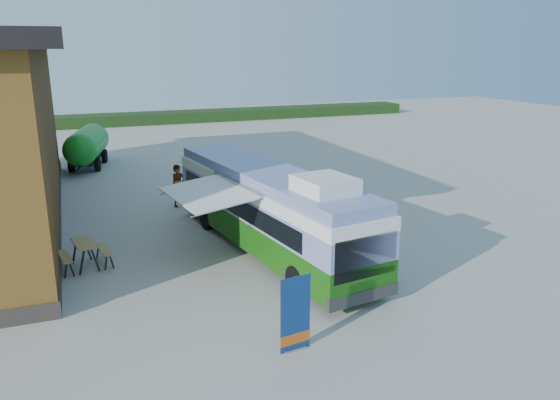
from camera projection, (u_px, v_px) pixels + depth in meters
name	position (u px, v px, depth m)	size (l,w,h in m)	color
ground	(284.00, 282.00, 16.95)	(100.00, 100.00, 0.00)	#BCB7AD
hedge	(217.00, 115.00, 53.68)	(40.00, 3.00, 1.00)	#264419
bus	(269.00, 207.00, 19.15)	(3.95, 11.34, 3.42)	#186611
awning	(213.00, 190.00, 18.02)	(2.84, 4.03, 0.49)	white
banner	(295.00, 321.00, 12.96)	(0.83, 0.26, 1.91)	navy
picnic_table	(84.00, 249.00, 17.89)	(1.75, 1.61, 0.88)	#A98050
person_a	(178.00, 186.00, 24.70)	(0.70, 0.46, 1.93)	#999999
person_b	(304.00, 221.00, 19.81)	(0.90, 0.70, 1.84)	#999999
slurry_tanker	(87.00, 145.00, 32.66)	(2.81, 6.24, 2.35)	#198D21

